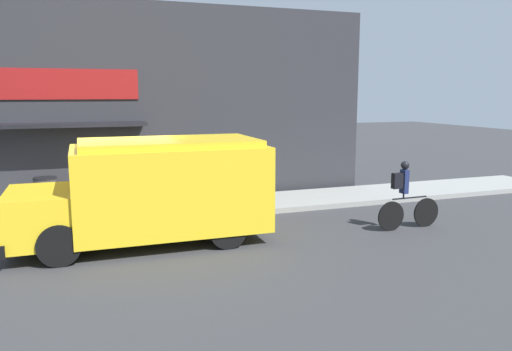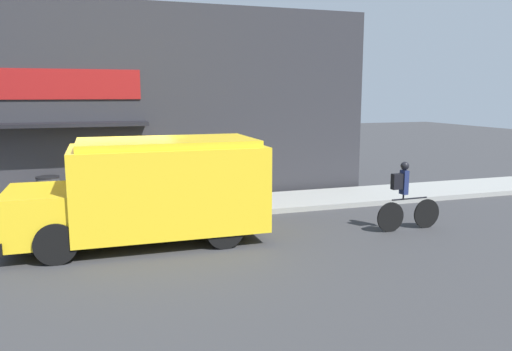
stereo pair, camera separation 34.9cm
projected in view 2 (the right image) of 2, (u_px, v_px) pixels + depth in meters
ground_plane at (122, 226)px, 11.98m from camera, size 70.00×70.00×0.00m
sidewalk at (119, 213)px, 12.98m from camera, size 28.00×2.16×0.14m
storefront at (110, 105)px, 13.78m from camera, size 15.57×1.03×5.68m
school_bus at (151, 189)px, 10.62m from camera, size 5.26×2.68×2.20m
cyclist at (405, 198)px, 11.53m from camera, size 1.70×0.20×1.62m
trash_bin at (49, 193)px, 13.01m from camera, size 0.58×0.58×0.89m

